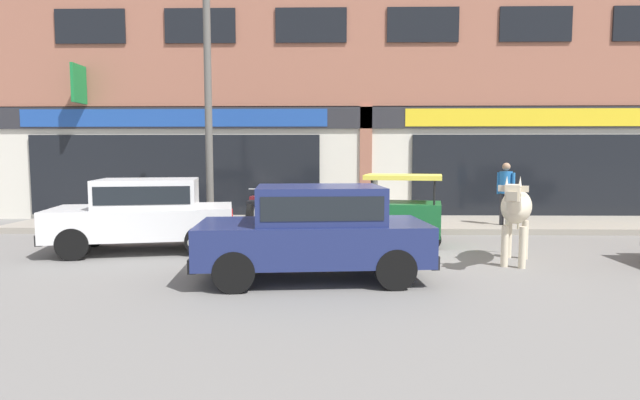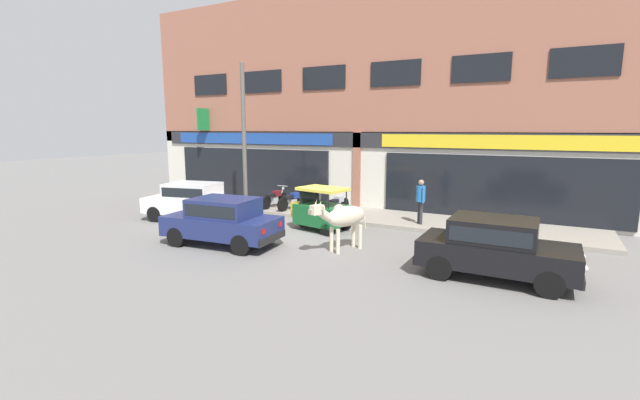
% 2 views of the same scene
% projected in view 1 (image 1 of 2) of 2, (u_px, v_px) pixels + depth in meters
% --- Properties ---
extents(ground_plane, '(90.00, 90.00, 0.00)m').
position_uv_depth(ground_plane, '(383.00, 252.00, 9.97)').
color(ground_plane, slate).
extents(sidewalk, '(19.00, 2.91, 0.15)m').
position_uv_depth(sidewalk, '(369.00, 224.00, 13.60)').
color(sidewalk, gray).
rests_on(sidewalk, ground).
extents(shop_building, '(23.00, 1.40, 9.54)m').
position_uv_depth(shop_building, '(366.00, 67.00, 14.91)').
color(shop_building, '#9E604C').
rests_on(shop_building, ground).
extents(cow, '(1.14, 2.01, 1.61)m').
position_uv_depth(cow, '(516.00, 208.00, 8.82)').
color(cow, beige).
rests_on(cow, ground).
extents(car_0, '(3.81, 2.26, 1.46)m').
position_uv_depth(car_0, '(146.00, 211.00, 10.06)').
color(car_0, black).
rests_on(car_0, ground).
extents(car_1, '(3.72, 1.91, 1.46)m').
position_uv_depth(car_1, '(315.00, 227.00, 7.74)').
color(car_1, black).
rests_on(car_1, ground).
extents(auto_rickshaw, '(2.12, 1.49, 1.52)m').
position_uv_depth(auto_rickshaw, '(397.00, 214.00, 10.85)').
color(auto_rickshaw, black).
rests_on(auto_rickshaw, ground).
extents(motorcycle_0, '(0.52, 1.81, 0.88)m').
position_uv_depth(motorcycle_0, '(254.00, 208.00, 13.21)').
color(motorcycle_0, black).
rests_on(motorcycle_0, sidewalk).
extents(motorcycle_1, '(0.63, 1.80, 0.88)m').
position_uv_depth(motorcycle_1, '(291.00, 209.00, 13.12)').
color(motorcycle_1, black).
rests_on(motorcycle_1, sidewalk).
extents(motorcycle_2, '(0.68, 1.78, 0.88)m').
position_uv_depth(motorcycle_2, '(333.00, 209.00, 13.17)').
color(motorcycle_2, black).
rests_on(motorcycle_2, sidewalk).
extents(motorcycle_3, '(0.52, 1.81, 0.88)m').
position_uv_depth(motorcycle_3, '(370.00, 209.00, 13.09)').
color(motorcycle_3, black).
rests_on(motorcycle_3, sidewalk).
extents(pedestrian, '(0.34, 0.41, 1.60)m').
position_uv_depth(pedestrian, '(506.00, 187.00, 12.72)').
color(pedestrian, '#2D2D33').
rests_on(pedestrian, sidewalk).
extents(utility_pole, '(0.18, 0.18, 6.05)m').
position_uv_depth(utility_pole, '(208.00, 105.00, 12.25)').
color(utility_pole, '#595651').
rests_on(utility_pole, sidewalk).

